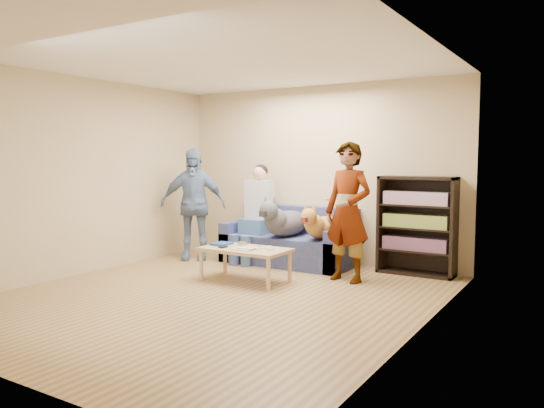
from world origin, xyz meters
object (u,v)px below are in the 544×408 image
Objects in this scene: sofa at (290,244)px; person_standing_right at (348,212)px; dog_tan at (321,226)px; coffee_table at (245,252)px; notebook_blue at (222,244)px; dog_gray at (284,221)px; camera_silver at (243,244)px; bookshelf at (417,223)px; person_standing_left at (193,204)px; person_seated at (256,210)px.

person_standing_right is at bearing -27.17° from sofa.
dog_tan is 1.04× the size of coffee_table.
dog_gray reaches higher than notebook_blue.
dog_tan is 1.25m from coffee_table.
bookshelf is (1.83, 1.40, 0.23)m from camera_silver.
dog_gray is at bearing 86.09° from camera_silver.
bookshelf is (1.71, 1.52, 0.31)m from coffee_table.
person_standing_left is 15.28× the size of camera_silver.
notebook_blue is at bearing -165.96° from camera_silver.
dog_gray is (0.06, 0.93, 0.20)m from camera_silver.
coffee_table is (0.09, -1.28, 0.09)m from sofa.
bookshelf is at bearing 14.95° from dog_gray.
notebook_blue is at bearing -146.16° from person_standing_right.
person_seated reaches higher than coffee_table.
bookshelf is (0.62, 0.84, -0.19)m from person_standing_right.
camera_silver is (0.28, 0.07, 0.01)m from notebook_blue.
coffee_table is (1.49, -0.78, -0.47)m from person_standing_left.
bookshelf is (1.80, 0.23, 0.40)m from sofa.
person_standing_right reaches higher than dog_gray.
camera_silver is at bearing -144.25° from person_standing_right.
bookshelf is (2.30, 0.36, -0.09)m from person_seated.
person_standing_right is 1.58× the size of coffee_table.
coffee_table is (0.40, -0.05, -0.06)m from notebook_blue.
dog_gray is at bearing -11.50° from person_seated.
sofa is (0.31, 1.23, -0.15)m from notebook_blue.
notebook_blue is (1.09, -0.73, -0.41)m from person_standing_left.
sofa is at bearing 14.08° from person_seated.
camera_silver is 0.95m from dog_gray.
person_standing_right is 6.70× the size of notebook_blue.
dog_tan is at bearing 66.04° from coffee_table.
notebook_blue is 0.23× the size of dog_tan.
person_standing_left is 6.46× the size of notebook_blue.
sofa is at bearing 88.70° from camera_silver.
notebook_blue is 0.24× the size of coffee_table.
person_standing_right is 0.92× the size of sofa.
person_seated is at bearing 175.08° from person_standing_right.
sofa reaches higher than coffee_table.
camera_silver is 0.10× the size of dog_tan.
notebook_blue is 0.41m from coffee_table.
notebook_blue is 1.28m from sofa.
dog_gray is 1.08m from coffee_table.
coffee_table is at bearing -138.37° from bookshelf.
dog_tan is (-0.59, 0.44, -0.26)m from person_standing_right.
dog_gray is at bearing -172.35° from dog_tan.
bookshelf is (1.76, 0.47, 0.04)m from dog_gray.
sofa is (1.40, 0.50, -0.56)m from person_standing_left.
person_seated is (0.90, 0.38, -0.07)m from person_standing_left.
dog_gray is 0.97× the size of bookshelf.
person_standing_left reaches higher than dog_tan.
person_seated is at bearing 100.16° from notebook_blue.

